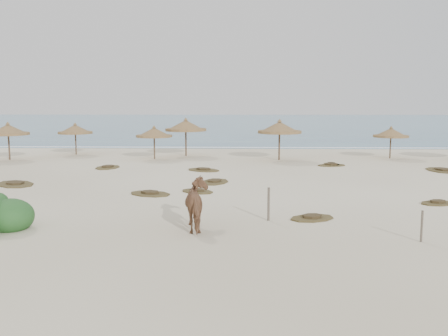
{
  "coord_description": "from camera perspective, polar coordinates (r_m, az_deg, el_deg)",
  "views": [
    {
      "loc": [
        1.55,
        -20.34,
        4.48
      ],
      "look_at": [
        0.76,
        5.0,
        0.98
      ],
      "focal_mm": 40.0,
      "sensor_mm": 36.0,
      "label": 1
    }
  ],
  "objects": [
    {
      "name": "scrub_3",
      "position": [
        27.06,
        -1.12,
        -1.56
      ],
      "size": [
        1.98,
        2.5,
        0.16
      ],
      "rotation": [
        0.0,
        0.0,
        1.29
      ],
      "color": "#4F4523",
      "rests_on": "ground"
    },
    {
      "name": "scrub_10",
      "position": [
        35.1,
        12.18,
        0.44
      ],
      "size": [
        1.19,
        1.73,
        0.16
      ],
      "rotation": [
        0.0,
        0.0,
        1.64
      ],
      "color": "#4F4523",
      "rests_on": "ground"
    },
    {
      "name": "scrub_13",
      "position": [
        31.61,
        -2.36,
        -0.2
      ],
      "size": [
        2.66,
        2.4,
        0.16
      ],
      "rotation": [
        0.0,
        0.0,
        2.59
      ],
      "color": "#4F4523",
      "rests_on": "ground"
    },
    {
      "name": "palapa_3",
      "position": [
        39.68,
        -4.39,
        4.79
      ],
      "size": [
        3.96,
        3.96,
        3.05
      ],
      "rotation": [
        0.0,
        0.0,
        0.25
      ],
      "color": "#4F3A29",
      "rests_on": "ground"
    },
    {
      "name": "ocean",
      "position": [
        95.46,
        0.85,
        5.18
      ],
      "size": [
        200.0,
        100.0,
        0.01
      ],
      "primitive_type": "cube",
      "color": "#2C5E85",
      "rests_on": "ground"
    },
    {
      "name": "foam_line",
      "position": [
        46.58,
        -0.13,
        2.35
      ],
      "size": [
        70.0,
        0.6,
        0.01
      ],
      "primitive_type": "cube",
      "color": "white",
      "rests_on": "ground"
    },
    {
      "name": "scrub_5",
      "position": [
        34.32,
        23.74,
        -0.22
      ],
      "size": [
        2.15,
        3.01,
        0.16
      ],
      "rotation": [
        0.0,
        0.0,
        1.69
      ],
      "color": "#4F4523",
      "rests_on": "ground"
    },
    {
      "name": "ground",
      "position": [
        20.89,
        -2.52,
        -4.54
      ],
      "size": [
        160.0,
        160.0,
        0.0
      ],
      "primitive_type": "plane",
      "color": "beige",
      "rests_on": "ground"
    },
    {
      "name": "scrub_7",
      "position": [
        34.64,
        12.19,
        0.34
      ],
      "size": [
        2.24,
        1.78,
        0.16
      ],
      "rotation": [
        0.0,
        0.0,
        0.29
      ],
      "color": "#4F4523",
      "rests_on": "ground"
    },
    {
      "name": "palapa_0",
      "position": [
        40.36,
        -23.45,
        3.98
      ],
      "size": [
        3.15,
        3.15,
        2.84
      ],
      "rotation": [
        0.0,
        0.0,
        0.04
      ],
      "color": "#4F3A29",
      "rests_on": "ground"
    },
    {
      "name": "fence_post_far",
      "position": [
        17.02,
        21.67,
        -6.21
      ],
      "size": [
        0.08,
        0.08,
        1.02
      ],
      "primitive_type": "cylinder",
      "rotation": [
        0.0,
        0.0,
        -0.03
      ],
      "color": "brown",
      "rests_on": "ground"
    },
    {
      "name": "scrub_2",
      "position": [
        24.33,
        -3.08,
        -2.64
      ],
      "size": [
        2.06,
        1.9,
        0.16
      ],
      "rotation": [
        0.0,
        0.0,
        2.55
      ],
      "color": "#4F4523",
      "rests_on": "ground"
    },
    {
      "name": "palapa_5",
      "position": [
        40.03,
        18.54,
        3.8
      ],
      "size": [
        3.32,
        3.32,
        2.48
      ],
      "rotation": [
        0.0,
        0.0,
        0.3
      ],
      "color": "#4F3A29",
      "rests_on": "ground"
    },
    {
      "name": "scrub_9",
      "position": [
        23.95,
        -8.45,
        -2.88
      ],
      "size": [
        2.5,
        2.17,
        0.16
      ],
      "rotation": [
        0.0,
        0.0,
        2.68
      ],
      "color": "#4F4523",
      "rests_on": "ground"
    },
    {
      "name": "horse",
      "position": [
        17.29,
        -2.88,
        -4.18
      ],
      "size": [
        1.37,
        2.23,
        1.75
      ],
      "primitive_type": "imported",
      "rotation": [
        0.0,
        0.0,
        3.36
      ],
      "color": "brown",
      "rests_on": "ground"
    },
    {
      "name": "scrub_6",
      "position": [
        33.69,
        -13.16,
        0.1
      ],
      "size": [
        1.7,
        2.39,
        0.16
      ],
      "rotation": [
        0.0,
        0.0,
        1.46
      ],
      "color": "#4F4523",
      "rests_on": "ground"
    },
    {
      "name": "scrub_1",
      "position": [
        28.59,
        -22.78,
        -1.67
      ],
      "size": [
        3.09,
        3.15,
        0.16
      ],
      "rotation": [
        0.0,
        0.0,
        2.31
      ],
      "color": "#4F4523",
      "rests_on": "ground"
    },
    {
      "name": "scrub_12",
      "position": [
        19.2,
        10.02,
        -5.6
      ],
      "size": [
        2.09,
        1.79,
        0.16
      ],
      "rotation": [
        0.0,
        0.0,
        0.43
      ],
      "color": "#4F4523",
      "rests_on": "ground"
    },
    {
      "name": "palapa_1",
      "position": [
        42.38,
        -16.64,
        4.22
      ],
      "size": [
        3.17,
        3.17,
        2.61
      ],
      "rotation": [
        0.0,
        0.0,
        -0.15
      ],
      "color": "#4F3A29",
      "rests_on": "ground"
    },
    {
      "name": "palapa_2",
      "position": [
        37.87,
        -7.99,
        3.99
      ],
      "size": [
        3.58,
        3.58,
        2.54
      ],
      "rotation": [
        0.0,
        0.0,
        0.41
      ],
      "color": "#4F3A29",
      "rests_on": "ground"
    },
    {
      "name": "fence_post_near",
      "position": [
        18.62,
        5.12,
        -4.12
      ],
      "size": [
        0.11,
        0.11,
        1.25
      ],
      "primitive_type": "cylinder",
      "rotation": [
        0.0,
        0.0,
        0.18
      ],
      "color": "brown",
      "rests_on": "ground"
    },
    {
      "name": "scrub_4",
      "position": [
        23.48,
        23.25,
        -3.66
      ],
      "size": [
        1.85,
        1.5,
        0.16
      ],
      "rotation": [
        0.0,
        0.0,
        0.32
      ],
      "color": "#4F4523",
      "rests_on": "ground"
    },
    {
      "name": "palapa_4",
      "position": [
        37.09,
        6.36,
        4.56
      ],
      "size": [
        4.29,
        4.29,
        3.06
      ],
      "rotation": [
        0.0,
        0.0,
        0.41
      ],
      "color": "#4F3A29",
      "rests_on": "ground"
    }
  ]
}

